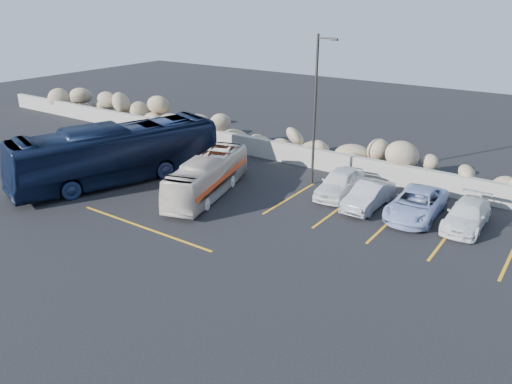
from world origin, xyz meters
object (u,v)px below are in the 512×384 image
Objects in this scene: car_c at (467,215)px; car_d at (416,204)px; car_b at (368,196)px; car_a at (340,183)px; vintage_bus at (208,176)px; lamppost at (316,107)px; tour_coach at (117,153)px.

car_c is 2.26m from car_d.
car_b is 0.83× the size of car_d.
vintage_bus is at bearing -150.69° from car_a.
car_a is at bearing 18.31° from vintage_bus.
lamppost is at bearing 168.73° from car_d.
tour_coach is 2.95× the size of car_c.
tour_coach is at bearing -160.04° from car_a.
tour_coach is at bearing -147.74° from lamppost.
tour_coach is 16.05m from car_d.
car_c is (6.41, -0.19, -0.12)m from car_a.
lamppost reaches higher than car_d.
car_b is (1.87, -0.68, -0.07)m from car_a.
vintage_bus is 8.20m from car_b.
car_d is (-2.25, -0.20, 0.06)m from car_c.
lamppost reaches higher than vintage_bus.
vintage_bus is (-3.74, -4.52, -3.28)m from lamppost.
tour_coach reaches higher than car_b.
tour_coach reaches higher than vintage_bus.
lamppost is 2.03× the size of car_c.
tour_coach is 3.09× the size of car_b.
vintage_bus is 1.95× the size of car_b.
vintage_bus is 10.44m from car_d.
car_b is at bearing -19.43° from lamppost.
tour_coach reaches higher than car_d.
vintage_bus reaches higher than car_c.
lamppost is 0.69× the size of tour_coach.
car_a is 0.89× the size of car_d.
tour_coach is at bearing -164.19° from car_d.
lamppost is 11.20m from tour_coach.
car_d is at bearing -9.86° from lamppost.
lamppost reaches higher than tour_coach.
lamppost is at bearing 34.55° from vintage_bus.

